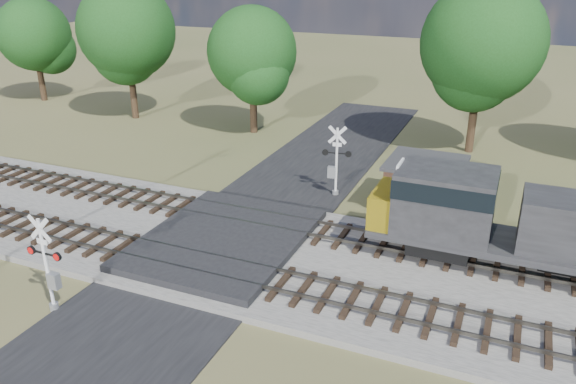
% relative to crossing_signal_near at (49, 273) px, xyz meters
% --- Properties ---
extents(ground, '(160.00, 160.00, 0.00)m').
position_rel_crossing_signal_near_xyz_m(ground, '(3.50, 6.58, -1.67)').
color(ground, '#47502B').
rests_on(ground, ground).
extents(ballast_bed, '(140.00, 10.00, 0.30)m').
position_rel_crossing_signal_near_xyz_m(ballast_bed, '(13.50, 7.08, -1.52)').
color(ballast_bed, gray).
rests_on(ballast_bed, ground).
extents(road, '(7.00, 60.00, 0.08)m').
position_rel_crossing_signal_near_xyz_m(road, '(3.50, 6.58, -1.63)').
color(road, black).
rests_on(road, ground).
extents(crossing_panel, '(7.00, 9.00, 0.62)m').
position_rel_crossing_signal_near_xyz_m(crossing_panel, '(3.50, 7.08, -1.36)').
color(crossing_panel, '#262628').
rests_on(crossing_panel, ground).
extents(track_near, '(140.00, 2.60, 0.33)m').
position_rel_crossing_signal_near_xyz_m(track_near, '(6.63, 4.58, -1.26)').
color(track_near, black).
rests_on(track_near, ballast_bed).
extents(track_far, '(140.00, 2.60, 0.33)m').
position_rel_crossing_signal_near_xyz_m(track_far, '(6.63, 9.58, -1.26)').
color(track_far, black).
rests_on(track_far, ballast_bed).
extents(crossing_signal_near, '(1.62, 0.35, 4.02)m').
position_rel_crossing_signal_near_xyz_m(crossing_signal_near, '(0.00, 0.00, 0.00)').
color(crossing_signal_near, silver).
rests_on(crossing_signal_near, ground).
extents(crossing_signal_far, '(1.66, 0.40, 4.14)m').
position_rel_crossing_signal_near_xyz_m(crossing_signal_far, '(6.26, 15.08, 0.05)').
color(crossing_signal_far, silver).
rests_on(crossing_signal_far, ground).
extents(equipment_shed, '(4.11, 4.11, 2.74)m').
position_rel_crossing_signal_near_xyz_m(equipment_shed, '(11.29, 15.16, -0.28)').
color(equipment_shed, '#4A2D1F').
rests_on(equipment_shed, ground).
extents(treeline, '(82.32, 11.06, 11.67)m').
position_rel_crossing_signal_near_xyz_m(treeline, '(12.87, 26.59, 5.38)').
color(treeline, black).
rests_on(treeline, ground).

